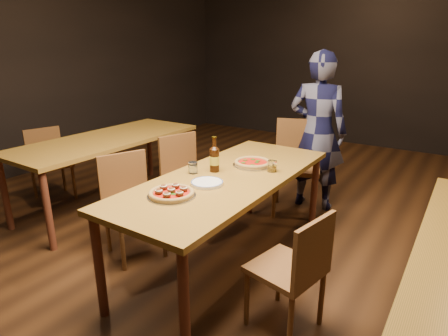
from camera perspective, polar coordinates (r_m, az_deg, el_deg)
The scene contains 16 objects.
ground at distance 3.09m, azimuth 0.53°, elevation -14.34°, with size 9.00×9.00×0.00m, color black.
room_shell at distance 2.61m, azimuth 0.66°, elevation 22.43°, with size 9.00×9.00×9.00m.
table_main at distance 2.79m, azimuth 0.57°, elevation -2.50°, with size 0.80×2.00×0.75m.
table_left at distance 4.11m, azimuth -17.34°, elevation 3.49°, with size 0.80×2.00×0.75m.
chair_main_nw at distance 3.11m, azimuth -13.63°, elevation -5.62°, with size 0.41×0.41×0.87m, color #583017, non-canonical shape.
chair_main_sw at distance 3.58m, azimuth -5.19°, elevation -1.75°, with size 0.42×0.42×0.89m, color #583017, non-canonical shape.
chair_main_e at distance 2.33m, azimuth 9.41°, elevation -14.73°, with size 0.38×0.38×0.81m, color #583017, non-canonical shape.
chair_end at distance 3.87m, azimuth 10.96°, elevation 0.22°, with size 0.46×0.46×0.98m, color #583017, non-canonical shape.
chair_nbr_left at distance 4.58m, azimuth -24.85°, elevation 0.59°, with size 0.38×0.38×0.82m, color #583017, non-canonical shape.
pizza_meatball at distance 2.40m, azimuth -8.00°, elevation -3.78°, with size 0.31×0.31×0.06m.
pizza_margherita at distance 2.99m, azimuth 4.39°, elevation 0.77°, with size 0.31×0.31×0.04m.
plate_stack at distance 2.58m, azimuth -2.60°, elevation -2.30°, with size 0.22×0.22×0.02m, color white.
beer_bottle at distance 2.82m, azimuth -1.47°, elevation 1.32°, with size 0.07×0.07×0.26m.
water_glass at distance 2.80m, azimuth -4.74°, elevation 0.05°, with size 0.07×0.07×0.09m, color white.
amber_glass at distance 2.85m, azimuth 7.33°, elevation 0.30°, with size 0.07×0.07×0.09m, color #9C7011.
diner at distance 3.98m, azimuth 14.02°, elevation 5.35°, with size 0.59×0.39×1.63m, color black.
Camera 1 is at (1.42, -2.19, 1.66)m, focal length 30.00 mm.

